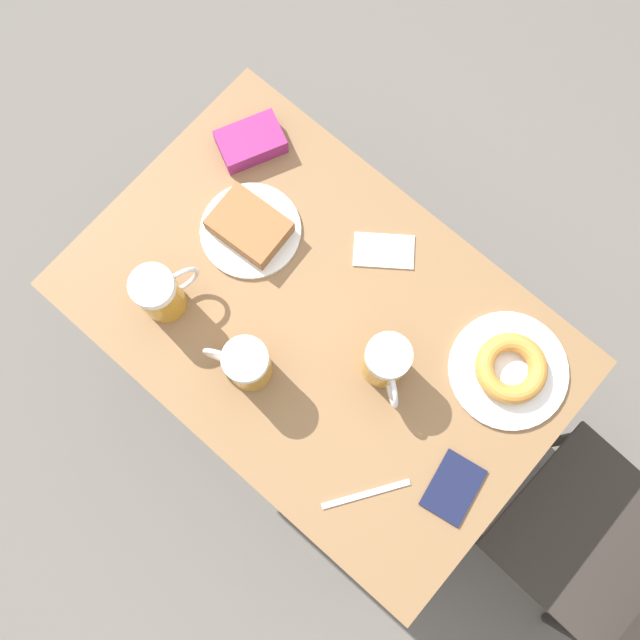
{
  "coord_description": "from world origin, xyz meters",
  "views": [
    {
      "loc": [
        0.25,
        0.22,
        2.22
      ],
      "look_at": [
        0.0,
        0.0,
        0.79
      ],
      "focal_mm": 40.0,
      "sensor_mm": 36.0,
      "label": 1
    }
  ],
  "objects_px": {
    "plate_with_donut": "(510,369)",
    "fork": "(366,494)",
    "beer_mug_left": "(386,363)",
    "beer_mug_right": "(160,293)",
    "passport_near_edge": "(453,488)",
    "plate_with_cake": "(250,228)",
    "napkin_folded": "(383,250)",
    "beer_mug_center": "(247,364)",
    "blue_pouch": "(251,142)"
  },
  "relations": [
    {
      "from": "plate_with_cake",
      "to": "blue_pouch",
      "type": "height_order",
      "value": "plate_with_cake"
    },
    {
      "from": "beer_mug_left",
      "to": "blue_pouch",
      "type": "relative_size",
      "value": 0.86
    },
    {
      "from": "beer_mug_center",
      "to": "fork",
      "type": "xyz_separation_m",
      "value": [
        0.03,
        0.34,
        -0.07
      ]
    },
    {
      "from": "plate_with_cake",
      "to": "beer_mug_right",
      "type": "relative_size",
      "value": 1.53
    },
    {
      "from": "beer_mug_left",
      "to": "blue_pouch",
      "type": "bearing_deg",
      "value": -109.42
    },
    {
      "from": "plate_with_donut",
      "to": "beer_mug_left",
      "type": "relative_size",
      "value": 1.74
    },
    {
      "from": "napkin_folded",
      "to": "fork",
      "type": "distance_m",
      "value": 0.51
    },
    {
      "from": "plate_with_cake",
      "to": "beer_mug_left",
      "type": "relative_size",
      "value": 1.53
    },
    {
      "from": "beer_mug_right",
      "to": "fork",
      "type": "height_order",
      "value": "beer_mug_right"
    },
    {
      "from": "napkin_folded",
      "to": "passport_near_edge",
      "type": "bearing_deg",
      "value": 55.76
    },
    {
      "from": "beer_mug_left",
      "to": "passport_near_edge",
      "type": "relative_size",
      "value": 1.02
    },
    {
      "from": "napkin_folded",
      "to": "beer_mug_center",
      "type": "bearing_deg",
      "value": -6.01
    },
    {
      "from": "plate_with_donut",
      "to": "fork",
      "type": "relative_size",
      "value": 1.57
    },
    {
      "from": "beer_mug_center",
      "to": "passport_near_edge",
      "type": "xyz_separation_m",
      "value": [
        -0.09,
        0.46,
        -0.07
      ]
    },
    {
      "from": "beer_mug_left",
      "to": "beer_mug_center",
      "type": "height_order",
      "value": "same"
    },
    {
      "from": "blue_pouch",
      "to": "beer_mug_center",
      "type": "bearing_deg",
      "value": 41.93
    },
    {
      "from": "beer_mug_right",
      "to": "napkin_folded",
      "type": "distance_m",
      "value": 0.48
    },
    {
      "from": "beer_mug_right",
      "to": "passport_near_edge",
      "type": "bearing_deg",
      "value": 98.09
    },
    {
      "from": "beer_mug_left",
      "to": "fork",
      "type": "relative_size",
      "value": 0.9
    },
    {
      "from": "passport_near_edge",
      "to": "blue_pouch",
      "type": "relative_size",
      "value": 0.84
    },
    {
      "from": "beer_mug_right",
      "to": "passport_near_edge",
      "type": "height_order",
      "value": "beer_mug_right"
    },
    {
      "from": "plate_with_donut",
      "to": "blue_pouch",
      "type": "height_order",
      "value": "plate_with_donut"
    },
    {
      "from": "plate_with_donut",
      "to": "passport_near_edge",
      "type": "distance_m",
      "value": 0.27
    },
    {
      "from": "plate_with_cake",
      "to": "beer_mug_left",
      "type": "distance_m",
      "value": 0.41
    },
    {
      "from": "beer_mug_right",
      "to": "blue_pouch",
      "type": "relative_size",
      "value": 0.86
    },
    {
      "from": "beer_mug_right",
      "to": "plate_with_cake",
      "type": "bearing_deg",
      "value": 173.62
    },
    {
      "from": "beer_mug_left",
      "to": "beer_mug_right",
      "type": "bearing_deg",
      "value": -66.27
    },
    {
      "from": "plate_with_cake",
      "to": "fork",
      "type": "bearing_deg",
      "value": 64.66
    },
    {
      "from": "passport_near_edge",
      "to": "napkin_folded",
      "type": "bearing_deg",
      "value": -124.24
    },
    {
      "from": "plate_with_donut",
      "to": "beer_mug_right",
      "type": "distance_m",
      "value": 0.73
    },
    {
      "from": "plate_with_donut",
      "to": "beer_mug_center",
      "type": "bearing_deg",
      "value": -49.05
    },
    {
      "from": "plate_with_donut",
      "to": "passport_near_edge",
      "type": "relative_size",
      "value": 1.77
    },
    {
      "from": "beer_mug_center",
      "to": "beer_mug_right",
      "type": "relative_size",
      "value": 1.0
    },
    {
      "from": "fork",
      "to": "plate_with_cake",
      "type": "bearing_deg",
      "value": -115.34
    },
    {
      "from": "beer_mug_right",
      "to": "fork",
      "type": "xyz_separation_m",
      "value": [
        0.02,
        0.57,
        -0.07
      ]
    },
    {
      "from": "plate_with_cake",
      "to": "plate_with_donut",
      "type": "distance_m",
      "value": 0.62
    },
    {
      "from": "beer_mug_left",
      "to": "beer_mug_center",
      "type": "distance_m",
      "value": 0.28
    },
    {
      "from": "beer_mug_center",
      "to": "beer_mug_right",
      "type": "distance_m",
      "value": 0.23
    },
    {
      "from": "passport_near_edge",
      "to": "blue_pouch",
      "type": "height_order",
      "value": "blue_pouch"
    },
    {
      "from": "plate_with_cake",
      "to": "beer_mug_right",
      "type": "distance_m",
      "value": 0.24
    },
    {
      "from": "fork",
      "to": "beer_mug_right",
      "type": "bearing_deg",
      "value": -92.49
    },
    {
      "from": "plate_with_donut",
      "to": "fork",
      "type": "height_order",
      "value": "plate_with_donut"
    },
    {
      "from": "fork",
      "to": "passport_near_edge",
      "type": "bearing_deg",
      "value": 135.15
    },
    {
      "from": "plate_with_cake",
      "to": "passport_near_edge",
      "type": "xyz_separation_m",
      "value": [
        0.13,
        0.67,
        -0.02
      ]
    },
    {
      "from": "beer_mug_center",
      "to": "beer_mug_right",
      "type": "bearing_deg",
      "value": -88.02
    },
    {
      "from": "plate_with_cake",
      "to": "beer_mug_right",
      "type": "xyz_separation_m",
      "value": [
        0.23,
        -0.03,
        0.05
      ]
    },
    {
      "from": "plate_with_donut",
      "to": "napkin_folded",
      "type": "relative_size",
      "value": 1.67
    },
    {
      "from": "plate_with_donut",
      "to": "fork",
      "type": "bearing_deg",
      "value": -9.01
    },
    {
      "from": "plate_with_donut",
      "to": "napkin_folded",
      "type": "bearing_deg",
      "value": -94.83
    },
    {
      "from": "napkin_folded",
      "to": "blue_pouch",
      "type": "distance_m",
      "value": 0.38
    }
  ]
}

